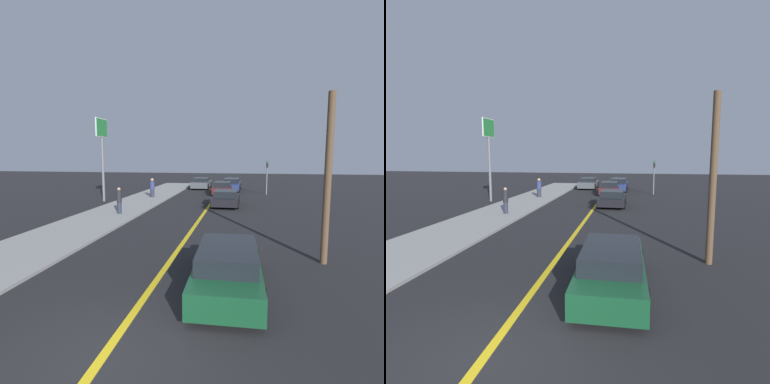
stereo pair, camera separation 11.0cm
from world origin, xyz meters
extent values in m
plane|color=black|center=(0.00, 0.00, 0.00)|extent=(120.00, 120.00, 0.00)
cube|color=gold|center=(0.00, 18.00, 0.00)|extent=(0.20, 60.00, 0.01)
cube|color=gray|center=(-5.81, 17.23, 0.05)|extent=(3.86, 34.45, 0.11)
cube|color=#144728|center=(2.14, 3.66, 0.50)|extent=(1.87, 4.77, 0.64)
cube|color=black|center=(2.14, 3.42, 1.05)|extent=(1.62, 2.64, 0.45)
cylinder|color=black|center=(1.26, 5.11, 0.33)|extent=(0.23, 0.67, 0.66)
cylinder|color=black|center=(2.95, 5.14, 0.33)|extent=(0.23, 0.67, 0.66)
cylinder|color=black|center=(1.32, 2.17, 0.33)|extent=(0.23, 0.67, 0.66)
cylinder|color=black|center=(3.01, 2.21, 0.33)|extent=(0.23, 0.67, 0.66)
cube|color=black|center=(1.23, 17.69, 0.47)|extent=(1.91, 3.85, 0.55)
cube|color=black|center=(1.23, 17.49, 0.97)|extent=(1.67, 2.12, 0.46)
cylinder|color=black|center=(0.34, 18.88, 0.35)|extent=(0.22, 0.70, 0.70)
cylinder|color=black|center=(2.13, 18.87, 0.35)|extent=(0.22, 0.70, 0.70)
cylinder|color=black|center=(0.33, 16.50, 0.35)|extent=(0.22, 0.70, 0.70)
cylinder|color=black|center=(2.11, 16.49, 0.35)|extent=(0.22, 0.70, 0.70)
cube|color=maroon|center=(0.53, 24.57, 0.47)|extent=(1.77, 4.04, 0.59)
cube|color=black|center=(0.53, 24.37, 1.01)|extent=(1.54, 2.23, 0.49)
cylinder|color=black|center=(-0.28, 25.82, 0.31)|extent=(0.23, 0.62, 0.62)
cylinder|color=black|center=(1.37, 25.81, 0.31)|extent=(0.23, 0.62, 0.62)
cylinder|color=black|center=(-0.30, 23.33, 0.31)|extent=(0.23, 0.62, 0.62)
cylinder|color=black|center=(1.34, 23.31, 0.31)|extent=(0.23, 0.62, 0.62)
cube|color=navy|center=(1.26, 27.86, 0.52)|extent=(1.89, 4.78, 0.69)
cube|color=black|center=(1.26, 27.62, 1.10)|extent=(1.62, 2.65, 0.48)
cylinder|color=black|center=(0.48, 29.35, 0.32)|extent=(0.24, 0.65, 0.65)
cylinder|color=black|center=(2.14, 29.30, 0.32)|extent=(0.24, 0.65, 0.65)
cylinder|color=black|center=(0.39, 26.42, 0.32)|extent=(0.24, 0.65, 0.65)
cylinder|color=black|center=(2.05, 26.37, 0.32)|extent=(0.24, 0.65, 0.65)
cube|color=#4C5156|center=(-2.26, 29.39, 0.51)|extent=(1.92, 4.03, 0.65)
cube|color=black|center=(-2.26, 29.19, 1.04)|extent=(1.68, 2.22, 0.42)
cylinder|color=black|center=(-3.14, 30.64, 0.33)|extent=(0.23, 0.67, 0.67)
cylinder|color=black|center=(-1.36, 30.62, 0.33)|extent=(0.23, 0.67, 0.67)
cylinder|color=black|center=(-3.17, 28.15, 0.33)|extent=(0.23, 0.67, 0.67)
cylinder|color=black|center=(-1.38, 28.13, 0.33)|extent=(0.23, 0.67, 0.67)
cylinder|color=#282D3D|center=(-5.19, 12.96, 0.47)|extent=(0.28, 0.28, 0.73)
cylinder|color=#232328|center=(-5.19, 12.96, 1.19)|extent=(0.33, 0.33, 0.73)
sphere|color=tan|center=(-5.19, 12.96, 1.66)|extent=(0.21, 0.21, 0.21)
cylinder|color=#282D3D|center=(-5.45, 20.71, 0.45)|extent=(0.37, 0.37, 0.69)
cylinder|color=navy|center=(-5.45, 20.71, 1.14)|extent=(0.44, 0.44, 0.69)
sphere|color=tan|center=(-5.45, 20.71, 1.63)|extent=(0.29, 0.29, 0.29)
cylinder|color=slate|center=(4.73, 25.03, 1.60)|extent=(0.12, 0.12, 3.21)
cube|color=black|center=(4.73, 24.85, 2.93)|extent=(0.18, 0.18, 0.55)
sphere|color=green|center=(4.73, 24.76, 3.10)|extent=(0.14, 0.14, 0.14)
cylinder|color=slate|center=(-8.86, 18.29, 2.66)|extent=(0.20, 0.20, 5.32)
cube|color=silver|center=(-8.86, 18.29, 6.00)|extent=(0.08, 1.90, 1.48)
cube|color=#238438|center=(-8.86, 18.29, 6.00)|extent=(0.12, 1.78, 1.36)
cylinder|color=brown|center=(5.35, 6.10, 2.93)|extent=(0.24, 0.24, 5.86)
camera|label=1|loc=(2.54, -4.65, 3.75)|focal=28.00mm
camera|label=2|loc=(2.65, -4.63, 3.75)|focal=28.00mm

